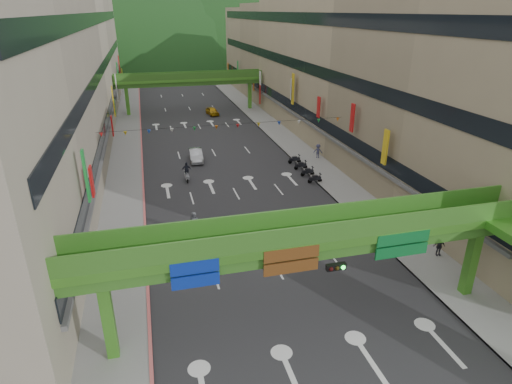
{
  "coord_description": "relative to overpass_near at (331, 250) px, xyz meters",
  "views": [
    {
      "loc": [
        -8.06,
        -13.02,
        17.19
      ],
      "look_at": [
        0.0,
        18.0,
        3.5
      ],
      "focal_mm": 30.0,
      "sensor_mm": 36.0,
      "label": 1
    }
  ],
  "objects": [
    {
      "name": "road_slab",
      "position": [
        -0.93,
        44.62,
        -5.2
      ],
      "size": [
        18.0,
        140.0,
        0.02
      ],
      "primitive_type": "cube",
      "color": "#28282B",
      "rests_on": "ground"
    },
    {
      "name": "sidewalk_left",
      "position": [
        -11.93,
        44.62,
        -5.13
      ],
      "size": [
        4.0,
        140.0,
        0.15
      ],
      "primitive_type": "cube",
      "color": "gray",
      "rests_on": "ground"
    },
    {
      "name": "sidewalk_right",
      "position": [
        10.07,
        44.62,
        -5.13
      ],
      "size": [
        4.0,
        140.0,
        0.15
      ],
      "primitive_type": "cube",
      "color": "gray",
      "rests_on": "ground"
    },
    {
      "name": "curb_left",
      "position": [
        -10.03,
        44.62,
        -5.12
      ],
      "size": [
        0.2,
        140.0,
        0.18
      ],
      "primitive_type": "cube",
      "color": "#CC5959",
      "rests_on": "ground"
    },
    {
      "name": "curb_right",
      "position": [
        8.17,
        44.62,
        -5.12
      ],
      "size": [
        0.2,
        140.0,
        0.18
      ],
      "primitive_type": "cube",
      "color": "gray",
      "rests_on": "ground"
    },
    {
      "name": "building_row_left",
      "position": [
        -19.86,
        44.62,
        4.25
      ],
      "size": [
        12.8,
        95.0,
        19.0
      ],
      "color": "#9E937F",
      "rests_on": "ground"
    },
    {
      "name": "building_row_right",
      "position": [
        18.0,
        44.62,
        4.25
      ],
      "size": [
        12.8,
        95.0,
        19.0
      ],
      "color": "gray",
      "rests_on": "ground"
    },
    {
      "name": "overpass_near",
      "position": [
        0.0,
        0.0,
        0.0
      ],
      "size": [
        28.0,
        12.27,
        7.1
      ],
      "color": "#4C9E2D",
      "rests_on": "ground"
    },
    {
      "name": "overpass_far",
      "position": [
        -0.93,
        59.62,
        0.2
      ],
      "size": [
        28.0,
        2.2,
        7.1
      ],
      "color": "#4C9E2D",
      "rests_on": "ground"
    },
    {
      "name": "hill_left",
      "position": [
        -15.93,
        154.62,
        -5.21
      ],
      "size": [
        168.0,
        140.0,
        112.0
      ],
      "primitive_type": "ellipsoid",
      "color": "#1C4419",
      "rests_on": "ground"
    },
    {
      "name": "hill_right",
      "position": [
        24.07,
        174.62,
        -5.21
      ],
      "size": [
        208.0,
        176.0,
        128.0
      ],
      "primitive_type": "ellipsoid",
      "color": "#1C4419",
      "rests_on": "ground"
    },
    {
      "name": "bunting_string",
      "position": [
        -0.93,
        24.62,
        0.75
      ],
      "size": [
        26.0,
        0.36,
        0.47
      ],
      "color": "black",
      "rests_on": "ground"
    },
    {
      "name": "scooter_rider_near",
      "position": [
        -3.69,
        8.24,
        -4.15
      ],
      "size": [
        0.68,
        1.6,
        2.21
      ],
      "color": "black",
      "rests_on": "ground"
    },
    {
      "name": "scooter_rider_mid",
      "position": [
        -0.56,
        11.88,
        -4.25
      ],
      "size": [
        0.83,
        1.59,
        1.88
      ],
      "color": "black",
      "rests_on": "ground"
    },
    {
      "name": "scooter_rider_left",
      "position": [
        -5.36,
        25.36,
        -4.11
      ],
      "size": [
        1.08,
        1.6,
        2.17
      ],
      "color": "gray",
      "rests_on": "ground"
    },
    {
      "name": "scooter_rider_far",
      "position": [
        -6.06,
        13.0,
        -4.14
      ],
      "size": [
        0.86,
        1.6,
        2.1
      ],
      "color": "maroon",
      "rests_on": "ground"
    },
    {
      "name": "parked_scooter_row",
      "position": [
        7.87,
        24.62,
        -4.68
      ],
      "size": [
        1.6,
        7.17,
        1.08
      ],
      "color": "black",
      "rests_on": "ground"
    },
    {
      "name": "car_silver",
      "position": [
        -3.55,
        31.95,
        -4.48
      ],
      "size": [
        1.72,
        4.44,
        1.44
      ],
      "primitive_type": "imported",
      "rotation": [
        0.0,
        0.0,
        -0.04
      ],
      "color": "#AFB1B7",
      "rests_on": "ground"
    },
    {
      "name": "car_yellow",
      "position": [
        2.38,
        56.21,
        -4.54
      ],
      "size": [
        2.15,
        4.09,
        1.33
      ],
      "primitive_type": "imported",
      "rotation": [
        0.0,
        0.0,
        0.16
      ],
      "color": "#C28E11",
      "rests_on": "ground"
    },
    {
      "name": "pedestrian_red",
      "position": [
        10.64,
        11.58,
        -4.44
      ],
      "size": [
        0.87,
        0.75,
        1.53
      ],
      "primitive_type": "imported",
      "rotation": [
        0.0,
        0.0,
        -0.26
      ],
      "color": "#BE072D",
      "rests_on": "ground"
    },
    {
      "name": "pedestrian_dark",
      "position": [
        11.27,
        5.04,
        -4.45
      ],
      "size": [
        0.94,
        0.52,
        1.51
      ],
      "primitive_type": "imported",
      "rotation": [
        0.0,
        0.0,
        -0.18
      ],
      "color": "black",
      "rests_on": "ground"
    },
    {
      "name": "pedestrian_blue",
      "position": [
        11.27,
        28.88,
        -4.33
      ],
      "size": [
        0.97,
        0.85,
        1.75
      ],
      "primitive_type": "imported",
      "rotation": [
        0.0,
        0.0,
        2.65
      ],
      "color": "#333452",
      "rests_on": "ground"
    }
  ]
}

